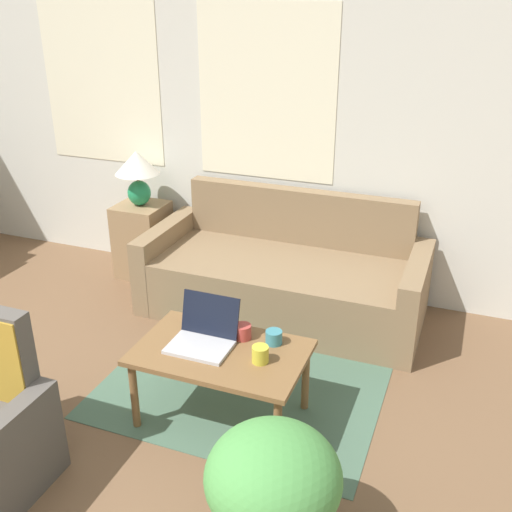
{
  "coord_description": "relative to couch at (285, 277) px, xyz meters",
  "views": [
    {
      "loc": [
        2.23,
        -0.92,
        2.28
      ],
      "look_at": [
        1.01,
        2.26,
        0.75
      ],
      "focal_mm": 42.0,
      "sensor_mm": 36.0,
      "label": 1
    }
  ],
  "objects": [
    {
      "name": "cup_yellow",
      "position": [
        0.14,
        -1.19,
        0.23
      ],
      "size": [
        0.1,
        0.1,
        0.08
      ],
      "color": "#B23D38",
      "rests_on": "coffee_table"
    },
    {
      "name": "table_lamp",
      "position": [
        -1.33,
        0.16,
        0.66
      ],
      "size": [
        0.36,
        0.36,
        0.45
      ],
      "color": "#1E8451",
      "rests_on": "side_table"
    },
    {
      "name": "side_table",
      "position": [
        -1.33,
        0.16,
        0.05
      ],
      "size": [
        0.39,
        0.39,
        0.63
      ],
      "color": "#937551",
      "rests_on": "ground_plane"
    },
    {
      "name": "wall_back",
      "position": [
        -0.97,
        0.46,
        1.04
      ],
      "size": [
        6.85,
        0.06,
        2.6
      ],
      "color": "silver",
      "rests_on": "ground_plane"
    },
    {
      "name": "cup_navy",
      "position": [
        0.32,
        -1.38,
        0.23
      ],
      "size": [
        0.09,
        0.09,
        0.09
      ],
      "color": "gold",
      "rests_on": "coffee_table"
    },
    {
      "name": "potted_plant",
      "position": [
        0.66,
        -2.12,
        0.13
      ],
      "size": [
        0.58,
        0.58,
        0.65
      ],
      "color": "#4C4C4C",
      "rests_on": "ground_plane"
    },
    {
      "name": "laptop",
      "position": [
        -0.04,
        -1.32,
        0.24
      ],
      "size": [
        0.34,
        0.31,
        0.25
      ],
      "color": "#B7B7BC",
      "rests_on": "coffee_table"
    },
    {
      "name": "coffee_table",
      "position": [
        0.08,
        -1.35,
        0.13
      ],
      "size": [
        0.94,
        0.6,
        0.45
      ],
      "color": "brown",
      "rests_on": "ground_plane"
    },
    {
      "name": "couch",
      "position": [
        0.0,
        0.0,
        0.0
      ],
      "size": [
        2.08,
        0.9,
        0.87
      ],
      "color": "#846B4C",
      "rests_on": "ground_plane"
    },
    {
      "name": "rug",
      "position": [
        0.08,
        -0.71,
        -0.26
      ],
      "size": [
        1.7,
        1.98,
        0.01
      ],
      "color": "#476651",
      "rests_on": "ground_plane"
    },
    {
      "name": "cup_white",
      "position": [
        0.33,
        -1.18,
        0.23
      ],
      "size": [
        0.09,
        0.09,
        0.08
      ],
      "color": "teal",
      "rests_on": "coffee_table"
    }
  ]
}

